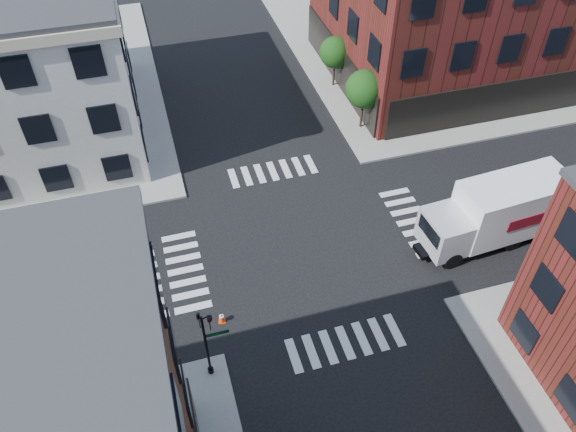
# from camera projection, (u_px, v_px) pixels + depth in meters

# --- Properties ---
(ground) EXTENTS (120.00, 120.00, 0.00)m
(ground) POSITION_uv_depth(u_px,v_px,m) (304.00, 245.00, 33.06)
(ground) COLOR black
(ground) RESTS_ON ground
(sidewalk_ne) EXTENTS (30.00, 30.00, 0.15)m
(sidewalk_ne) POSITION_uv_depth(u_px,v_px,m) (453.00, 36.00, 51.57)
(sidewalk_ne) COLOR gray
(sidewalk_ne) RESTS_ON ground
(tree_near) EXTENTS (2.69, 2.69, 4.49)m
(tree_near) POSITION_uv_depth(u_px,v_px,m) (365.00, 91.00, 39.18)
(tree_near) COLOR black
(tree_near) RESTS_ON ground
(tree_far) EXTENTS (2.43, 2.43, 4.07)m
(tree_far) POSITION_uv_depth(u_px,v_px,m) (336.00, 54.00, 43.49)
(tree_far) COLOR black
(tree_far) RESTS_ON ground
(signal_pole) EXTENTS (1.29, 1.24, 4.60)m
(signal_pole) POSITION_uv_depth(u_px,v_px,m) (206.00, 338.00, 25.14)
(signal_pole) COLOR black
(signal_pole) RESTS_ON ground
(box_truck) EXTENTS (9.08, 3.29, 4.04)m
(box_truck) POSITION_uv_depth(u_px,v_px,m) (499.00, 212.00, 32.01)
(box_truck) COLOR white
(box_truck) RESTS_ON ground
(traffic_cone) EXTENTS (0.41, 0.41, 0.66)m
(traffic_cone) POSITION_uv_depth(u_px,v_px,m) (222.00, 318.00, 28.96)
(traffic_cone) COLOR #F33F0A
(traffic_cone) RESTS_ON ground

